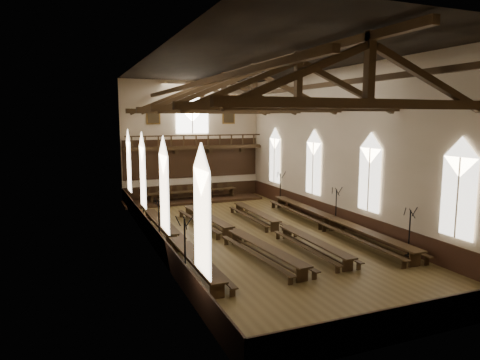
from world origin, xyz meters
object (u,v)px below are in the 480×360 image
at_px(refectory_row_d, 332,220).
at_px(dais, 193,200).
at_px(refectory_row_c, 281,227).
at_px(high_table, 193,192).
at_px(candelabrum_left_mid, 159,230).
at_px(refectory_row_a, 174,239).
at_px(candelabrum_right_mid, 336,215).
at_px(candelabrum_right_far, 280,195).
at_px(candelabrum_left_far, 143,212).
at_px(candelabrum_right_near, 409,242).
at_px(candelabrum_left_near, 185,260).
at_px(refectory_row_b, 231,232).

distance_m(refectory_row_d, dais, 13.32).
bearing_deg(dais, refectory_row_c, -80.54).
distance_m(high_table, candelabrum_left_mid, 12.26).
distance_m(refectory_row_a, refectory_row_c, 6.54).
xyz_separation_m(candelabrum_right_mid, candelabrum_right_far, (-0.00, 7.61, 0.03)).
xyz_separation_m(candelabrum_left_far, candelabrum_right_mid, (11.10, -5.75, 0.08)).
distance_m(refectory_row_d, candelabrum_right_near, 5.92).
distance_m(high_table, candelabrum_right_mid, 13.20).
bearing_deg(refectory_row_d, refectory_row_a, -178.80).
relative_size(candelabrum_left_near, candelabrum_right_far, 1.04).
distance_m(refectory_row_a, dais, 13.16).
bearing_deg(refectory_row_b, refectory_row_a, -175.81).
height_order(candelabrum_left_near, candelabrum_right_mid, candelabrum_left_near).
bearing_deg(candelabrum_left_mid, refectory_row_d, -5.29).
bearing_deg(refectory_row_b, high_table, 84.36).
xyz_separation_m(refectory_row_a, candelabrum_left_near, (-0.55, -4.33, 0.31)).
distance_m(candelabrum_left_mid, candelabrum_left_far, 5.16).
height_order(candelabrum_left_near, candelabrum_left_far, candelabrum_left_near).
distance_m(refectory_row_b, candelabrum_left_far, 7.24).
relative_size(refectory_row_c, candelabrum_left_mid, 5.28).
xyz_separation_m(candelabrum_left_mid, candelabrum_left_far, (-0.00, 5.16, -0.09)).
height_order(candelabrum_left_near, candelabrum_left_mid, candelabrum_left_near).
height_order(refectory_row_c, refectory_row_d, refectory_row_d).
bearing_deg(candelabrum_right_far, candelabrum_right_mid, -90.00).
bearing_deg(dais, candelabrum_left_far, -130.28).
bearing_deg(high_table, candelabrum_left_mid, -114.48).
relative_size(refectory_row_a, candelabrum_left_far, 6.12).
bearing_deg(refectory_row_c, refectory_row_b, -177.82).
bearing_deg(refectory_row_d, dais, 114.26).
xyz_separation_m(refectory_row_b, refectory_row_d, (6.66, -0.04, 0.05)).
xyz_separation_m(refectory_row_d, dais, (-5.47, 12.14, -0.50)).
xyz_separation_m(refectory_row_d, candelabrum_left_mid, (-10.55, 0.98, 0.20)).
bearing_deg(candelabrum_right_near, candelabrum_right_mid, 90.00).
bearing_deg(refectory_row_a, candelabrum_right_mid, 3.23).
distance_m(refectory_row_a, candelabrum_left_near, 4.38).
relative_size(refectory_row_c, candelabrum_left_near, 4.95).
bearing_deg(candelabrum_right_mid, candelabrum_right_far, 90.00).
bearing_deg(refectory_row_a, candelabrum_left_near, -97.24).
distance_m(candelabrum_left_mid, candelabrum_right_mid, 11.12).
distance_m(candelabrum_left_near, candelabrum_right_far, 16.75).
xyz_separation_m(high_table, candelabrum_right_mid, (6.02, -11.75, -0.01)).
bearing_deg(candelabrum_right_far, dais, 145.50).
height_order(dais, candelabrum_left_far, candelabrum_left_far).
distance_m(refectory_row_a, candelabrum_right_mid, 10.57).
bearing_deg(dais, candelabrum_right_near, -71.53).
xyz_separation_m(dais, candelabrum_right_near, (6.02, -18.02, 0.67)).
xyz_separation_m(candelabrum_left_far, candelabrum_right_near, (11.10, -12.03, 0.06)).
bearing_deg(refectory_row_b, refectory_row_d, -0.30).
bearing_deg(candelabrum_right_far, refectory_row_a, -142.12).
bearing_deg(dais, refectory_row_a, -110.16).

